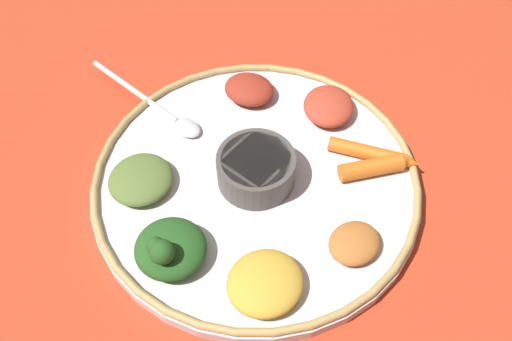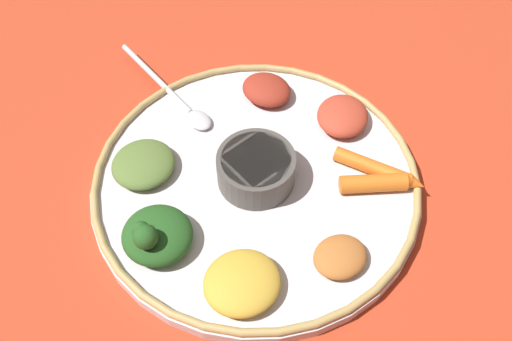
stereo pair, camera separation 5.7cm
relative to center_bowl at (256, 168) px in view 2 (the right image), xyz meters
name	(u,v)px [view 2 (the right image)]	position (x,y,z in m)	size (l,w,h in m)	color
ground_plane	(256,187)	(0.00, 0.00, -0.03)	(2.40, 2.40, 0.00)	#B7381E
platter	(256,183)	(0.00, 0.00, -0.03)	(0.35, 0.35, 0.01)	silver
platter_rim	(256,177)	(0.00, 0.00, -0.02)	(0.34, 0.34, 0.01)	tan
center_bowl	(256,168)	(0.00, 0.00, 0.00)	(0.08, 0.08, 0.04)	#4C4742
spoon	(177,99)	(-0.14, -0.05, -0.02)	(0.17, 0.08, 0.01)	silver
greens_pile	(156,235)	(0.04, -0.11, 0.00)	(0.09, 0.09, 0.05)	#23511E
carrot_near_spoon	(379,183)	(0.05, 0.12, -0.01)	(0.04, 0.09, 0.02)	orange
carrot_outer	(378,169)	(0.03, 0.12, -0.01)	(0.08, 0.08, 0.02)	orange
mound_berbere_red	(343,116)	(-0.05, 0.12, -0.01)	(0.06, 0.06, 0.02)	#B73D28
mound_chickpea	(340,257)	(0.12, 0.04, -0.01)	(0.05, 0.05, 0.02)	#B2662D
mound_beet	(266,90)	(-0.11, 0.05, -0.01)	(0.06, 0.05, 0.02)	maroon
mound_lentil_yellow	(242,283)	(0.11, -0.05, -0.01)	(0.07, 0.07, 0.02)	gold
mound_collards	(143,164)	(-0.05, -0.11, -0.01)	(0.07, 0.07, 0.02)	#567033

